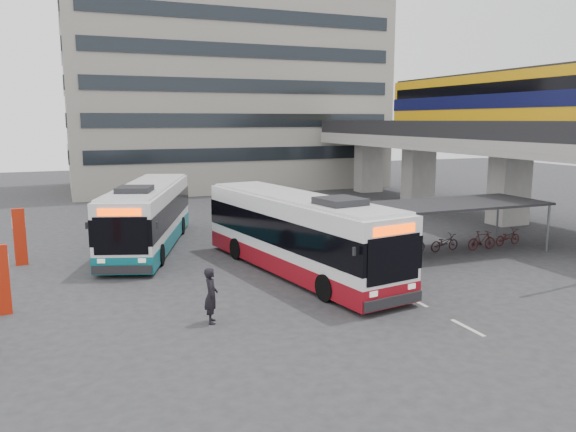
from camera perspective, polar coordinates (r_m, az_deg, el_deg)
name	(u,v)px	position (r m, az deg, el deg)	size (l,w,h in m)	color
ground	(320,286)	(22.99, 3.26, -7.10)	(120.00, 120.00, 0.00)	#28282B
viaduct	(482,126)	(40.46, 19.15, 8.62)	(8.00, 32.00, 9.68)	gray
bike_shelter	(448,223)	(29.48, 15.94, -0.66)	(10.00, 4.00, 2.54)	#595B60
office_block	(224,60)	(58.29, -6.52, 15.45)	(30.00, 15.00, 25.00)	gray
road_markings	(414,300)	(21.69, 12.72, -8.36)	(0.15, 7.60, 0.01)	beige
bus_main	(297,234)	(24.56, 0.97, -1.86)	(4.75, 12.75, 3.69)	white
bus_teal	(149,216)	(30.30, -13.97, -0.02)	(6.37, 12.34, 3.59)	white
pedestrian	(211,295)	(18.85, -7.82, -8.00)	(0.69, 0.45, 1.88)	black
sign_totem_mid	(2,279)	(21.70, -27.07, -5.71)	(0.54, 0.21, 2.47)	#B31F0B
sign_totem_north	(20,236)	(28.65, -25.60, -1.85)	(0.57, 0.27, 2.66)	#B31F0B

